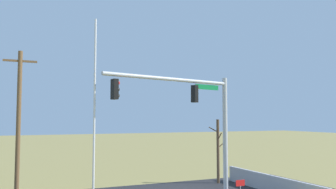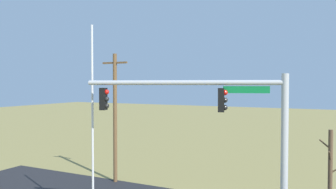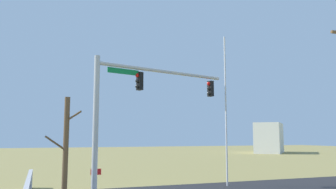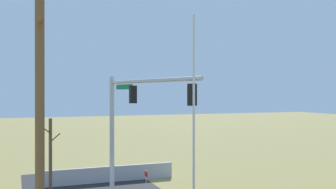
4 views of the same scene
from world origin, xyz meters
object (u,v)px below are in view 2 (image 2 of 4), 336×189
flagpole (93,126)px  bare_tree (330,176)px  signal_mast (226,124)px  utility_pole (115,116)px

flagpole → bare_tree: flagpole is taller
signal_mast → utility_pole: utility_pole is taller
utility_pole → bare_tree: bearing=-5.7°
signal_mast → flagpole: flagpole is taller
flagpole → utility_pole: (-3.18, 6.20, -0.16)m
signal_mast → utility_pole: bearing=150.2°
signal_mast → flagpole: 6.03m
flagpole → bare_tree: 11.10m
utility_pole → bare_tree: 13.10m
signal_mast → utility_pole: size_ratio=0.94×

